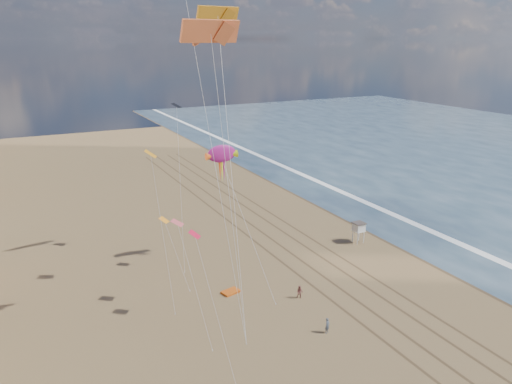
# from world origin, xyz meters

# --- Properties ---
(ground) EXTENTS (260.00, 260.00, 0.00)m
(ground) POSITION_xyz_m (0.00, 0.00, 0.00)
(ground) COLOR brown
(ground) RESTS_ON ground
(wet_sand) EXTENTS (260.00, 260.00, 0.00)m
(wet_sand) POSITION_xyz_m (19.00, 40.00, 0.00)
(wet_sand) COLOR #42301E
(wet_sand) RESTS_ON ground
(foam) EXTENTS (260.00, 260.00, 0.00)m
(foam) POSITION_xyz_m (23.20, 40.00, 0.00)
(foam) COLOR white
(foam) RESTS_ON ground
(tracks) EXTENTS (7.68, 120.00, 0.01)m
(tracks) POSITION_xyz_m (2.55, 30.00, 0.01)
(tracks) COLOR brown
(tracks) RESTS_ON ground
(lifeguard_stand) EXTENTS (1.58, 1.58, 2.85)m
(lifeguard_stand) POSITION_xyz_m (11.17, 26.49, 2.20)
(lifeguard_stand) COLOR white
(lifeguard_stand) RESTS_ON ground
(grounded_kite) EXTENTS (2.18, 1.67, 0.22)m
(grounded_kite) POSITION_xyz_m (-10.04, 21.42, 0.11)
(grounded_kite) COLOR #DC5812
(grounded_kite) RESTS_ON ground
(show_kite) EXTENTS (4.01, 6.94, 18.10)m
(show_kite) POSITION_xyz_m (-7.20, 29.92, 13.48)
(show_kite) COLOR #A91A7B
(show_kite) RESTS_ON ground
(kite_flyer_a) EXTENTS (0.67, 0.59, 1.55)m
(kite_flyer_a) POSITION_xyz_m (-5.08, 10.23, 0.78)
(kite_flyer_a) COLOR slate
(kite_flyer_a) RESTS_ON ground
(kite_flyer_b) EXTENTS (0.90, 0.86, 1.45)m
(kite_flyer_b) POSITION_xyz_m (-3.96, 16.99, 0.73)
(kite_flyer_b) COLOR brown
(kite_flyer_b) RESTS_ON ground
(small_kites) EXTENTS (7.08, 17.70, 13.33)m
(small_kites) POSITION_xyz_m (-14.60, 26.49, 11.92)
(small_kites) COLOR orange
(small_kites) RESTS_ON ground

